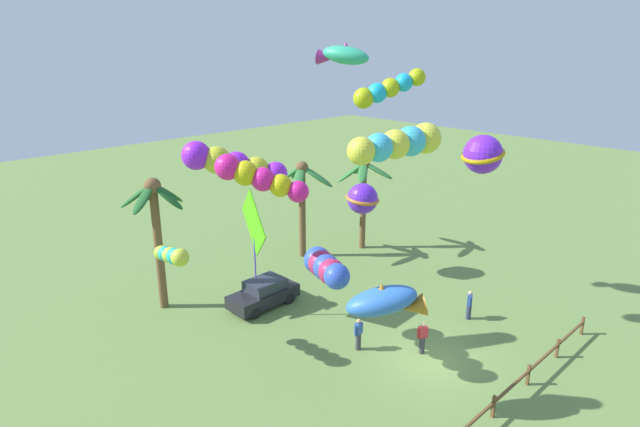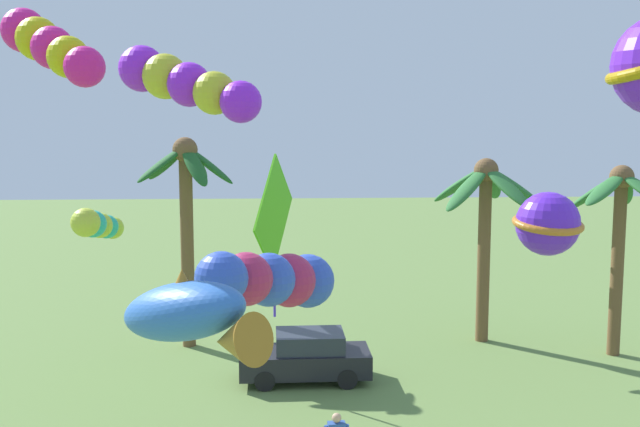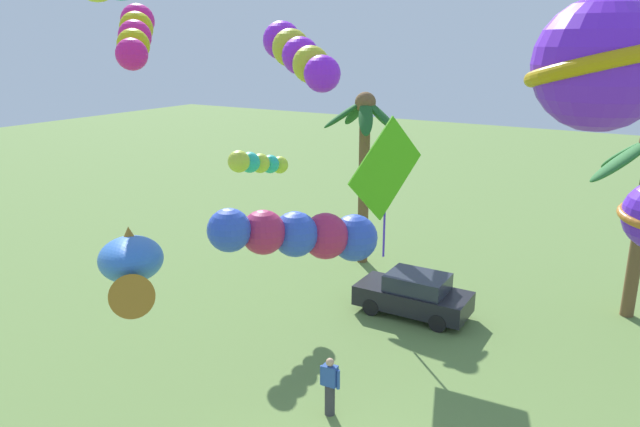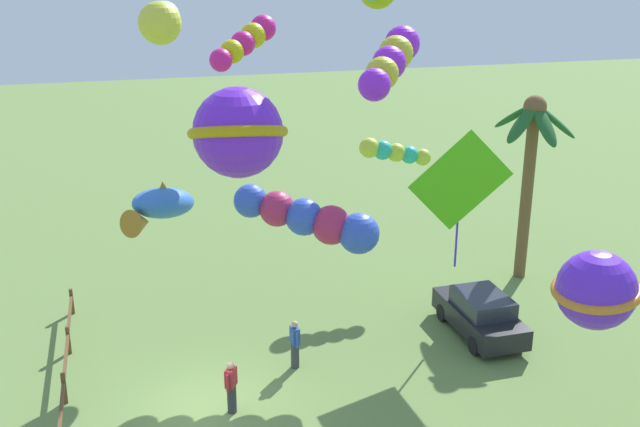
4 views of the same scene
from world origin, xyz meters
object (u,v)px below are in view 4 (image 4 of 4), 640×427
object	(u,v)px
kite_tube_5	(391,60)
kite_tube_4	(311,219)
kite_ball_2	(596,290)
kite_tube_7	(245,41)
kite_diamond_6	(460,182)
kite_fish_8	(161,205)
parked_car_0	(480,314)
kite_ball_0	(238,133)
spectator_1	(295,344)
kite_tube_1	(162,20)
palm_tree_1	(531,148)
kite_tube_10	(393,152)
spectator_0	(231,387)

from	to	relation	value
kite_tube_5	kite_tube_4	bearing A→B (deg)	-55.29
kite_ball_2	kite_tube_7	world-z (taller)	kite_tube_7
kite_diamond_6	kite_fish_8	size ratio (longest dim) A/B	1.55
kite_tube_7	kite_fish_8	bearing A→B (deg)	-47.76
parked_car_0	kite_tube_7	bearing A→B (deg)	-127.94
kite_ball_2	kite_tube_7	size ratio (longest dim) A/B	0.99
kite_diamond_6	parked_car_0	bearing A→B (deg)	32.24
kite_ball_0	kite_tube_4	world-z (taller)	kite_ball_0
spectator_1	kite_fish_8	distance (m)	5.99
kite_ball_0	kite_tube_1	bearing A→B (deg)	-173.60
kite_tube_7	kite_fish_8	xyz separation A→B (m)	(3.05, -3.36, -4.57)
kite_tube_1	palm_tree_1	bearing A→B (deg)	100.75
kite_tube_1	kite_ball_0	bearing A→B (deg)	6.40
kite_ball_0	kite_tube_5	xyz separation A→B (m)	(-9.26, 6.65, -0.05)
palm_tree_1	kite_ball_2	distance (m)	11.85
parked_car_0	kite_ball_0	world-z (taller)	kite_ball_0
kite_tube_1	kite_tube_7	distance (m)	5.01
palm_tree_1	spectator_1	xyz separation A→B (m)	(4.39, -10.26, -4.42)
spectator_1	kite_tube_10	distance (m)	9.24
parked_car_0	kite_fish_8	bearing A→B (deg)	-102.38
kite_tube_1	kite_ball_2	xyz separation A→B (m)	(8.33, 8.84, -5.55)
kite_tube_4	kite_tube_5	size ratio (longest dim) A/B	1.09
spectator_0	kite_fish_8	distance (m)	6.17
parked_car_0	kite_tube_10	size ratio (longest dim) A/B	1.39
kite_tube_5	kite_tube_10	world-z (taller)	kite_tube_5
spectator_1	kite_tube_5	size ratio (longest dim) A/B	0.41
palm_tree_1	kite_ball_0	xyz separation A→B (m)	(9.99, -12.66, 3.63)
kite_ball_2	kite_tube_5	size ratio (longest dim) A/B	0.66
kite_ball_0	kite_tube_4	size ratio (longest dim) A/B	0.53
parked_car_0	kite_tube_10	world-z (taller)	kite_tube_10
spectator_1	kite_tube_1	distance (m)	10.32
parked_car_0	spectator_0	distance (m)	9.07
spectator_0	kite_ball_0	world-z (taller)	kite_ball_0
kite_ball_2	kite_diamond_6	xyz separation A→B (m)	(-7.88, 0.31, 0.25)
kite_ball_2	kite_tube_5	xyz separation A→B (m)	(-10.17, -1.36, 3.94)
kite_fish_8	kite_ball_2	bearing A→B (deg)	45.16
kite_ball_0	kite_tube_4	distance (m)	8.89
palm_tree_1	parked_car_0	distance (m)	7.06
parked_car_0	kite_tube_5	size ratio (longest dim) A/B	1.02
palm_tree_1	kite_tube_4	distance (m)	9.90
kite_ball_2	kite_tube_4	distance (m)	9.17
spectator_0	kite_tube_10	distance (m)	11.92
spectator_0	kite_ball_0	xyz separation A→B (m)	(3.72, -0.14, 8.05)
kite_ball_2	kite_tube_1	bearing A→B (deg)	-133.29
kite_diamond_6	spectator_1	bearing A→B (deg)	-76.88
spectator_1	kite_tube_1	size ratio (longest dim) A/B	0.38
spectator_1	kite_diamond_6	bearing A→B (deg)	103.12
spectator_0	kite_tube_7	xyz separation A→B (m)	(-7.58, 2.02, 8.54)
kite_fish_8	kite_tube_4	bearing A→B (deg)	73.53
palm_tree_1	kite_ball_2	world-z (taller)	palm_tree_1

